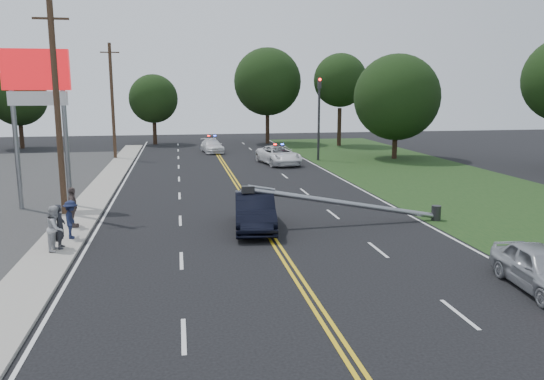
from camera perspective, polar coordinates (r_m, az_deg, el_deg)
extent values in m
plane|color=black|center=(16.03, 4.02, -11.29)|extent=(120.00, 120.00, 0.00)
cube|color=#9A958B|center=(25.56, -20.46, -3.44)|extent=(1.80, 70.00, 0.12)
cube|color=#173313|center=(30.45, 24.55, -1.65)|extent=(12.00, 80.00, 0.01)
cube|color=gold|center=(25.40, -1.46, -2.95)|extent=(0.36, 80.00, 0.00)
cylinder|color=gray|center=(29.63, -25.84, 4.78)|extent=(0.24, 0.24, 7.00)
cylinder|color=gray|center=(29.07, -21.27, 5.03)|extent=(0.24, 0.24, 7.00)
cube|color=red|center=(29.24, -24.09, 11.74)|extent=(3.20, 0.35, 2.00)
cube|color=white|center=(29.22, -23.88, 9.00)|extent=(2.80, 0.30, 0.70)
cylinder|color=#2D2D30|center=(46.07, 5.06, 7.52)|extent=(0.20, 0.20, 7.00)
cube|color=#2D2D30|center=(46.00, 5.12, 11.38)|extent=(0.28, 0.28, 0.90)
sphere|color=#FF0C07|center=(45.85, 5.18, 11.76)|extent=(0.22, 0.22, 0.22)
cylinder|color=#2D2D30|center=(25.94, 17.23, -2.38)|extent=(0.44, 0.44, 0.70)
cylinder|color=gray|center=(24.11, 7.91, -1.43)|extent=(8.90, 0.24, 1.80)
cube|color=#2D2D30|center=(22.99, -2.61, 0.06)|extent=(0.55, 0.32, 0.30)
cylinder|color=#382619|center=(27.00, -22.08, 7.79)|extent=(0.28, 0.28, 10.00)
cube|color=#382619|center=(27.17, -22.72, 16.66)|extent=(1.60, 0.10, 0.10)
cylinder|color=#382619|center=(48.74, -16.79, 9.05)|extent=(0.28, 0.28, 10.00)
cube|color=#382619|center=(48.83, -17.06, 13.98)|extent=(1.60, 0.10, 0.10)
cylinder|color=black|center=(61.56, -25.35, 5.48)|extent=(0.44, 0.44, 3.05)
sphere|color=black|center=(61.40, -25.63, 8.94)|extent=(5.74, 5.74, 5.74)
cylinder|color=black|center=(61.45, -12.50, 6.20)|extent=(0.44, 0.44, 2.95)
sphere|color=black|center=(61.29, -12.64, 9.56)|extent=(5.39, 5.39, 5.39)
cylinder|color=black|center=(60.85, -0.49, 6.92)|extent=(0.44, 0.44, 4.03)
sphere|color=black|center=(60.73, -0.50, 11.56)|extent=(7.55, 7.55, 7.55)
cylinder|color=black|center=(58.95, 7.25, 6.75)|extent=(0.44, 0.44, 4.11)
sphere|color=black|center=(58.83, 7.36, 11.63)|extent=(5.76, 5.76, 5.76)
cylinder|color=black|center=(48.48, 13.08, 5.15)|extent=(0.44, 0.44, 3.14)
sphere|color=black|center=(48.28, 13.27, 9.69)|extent=(7.49, 7.49, 7.49)
imported|color=black|center=(23.16, -1.87, -2.31)|extent=(2.16, 4.97, 1.59)
imported|color=#A6A8AE|center=(18.16, 27.02, -7.52)|extent=(2.02, 4.16, 1.37)
imported|color=white|center=(43.65, 0.72, 3.78)|extent=(3.42, 5.79, 1.51)
imported|color=white|center=(52.36, -6.47, 4.73)|extent=(2.29, 4.58, 1.28)
imported|color=#23242A|center=(21.48, -21.86, -3.65)|extent=(0.44, 0.64, 1.69)
imported|color=#B4B4B9|center=(21.25, -22.24, -3.81)|extent=(0.77, 0.92, 1.70)
imported|color=#1A2141|center=(22.76, -20.80, -2.98)|extent=(0.66, 1.05, 1.55)
imported|color=#61514D|center=(24.56, -20.65, -1.74)|extent=(0.58, 1.09, 1.77)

